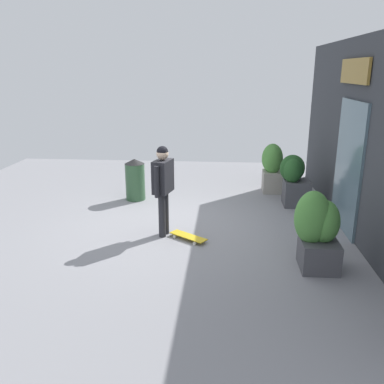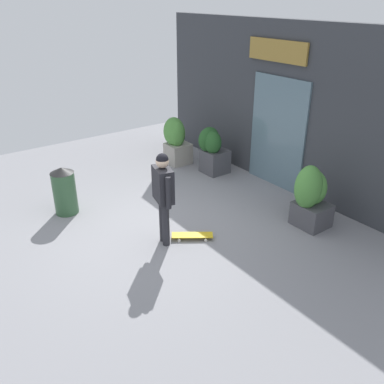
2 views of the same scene
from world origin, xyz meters
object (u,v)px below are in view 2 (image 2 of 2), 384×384
planter_box_left (176,139)px  skateboard (192,235)px  skateboarder (163,190)px  planter_box_right (311,195)px  trash_bin (64,190)px  planter_box_mid (212,150)px

planter_box_left → skateboard: bearing=-29.7°
skateboard → planter_box_left: planter_box_left is taller
planter_box_left → skateboarder: bearing=-37.2°
skateboarder → planter_box_right: 2.83m
planter_box_right → trash_bin: size_ratio=1.26×
skateboard → trash_bin: 2.79m
planter_box_right → planter_box_left: bearing=-176.8°
skateboard → planter_box_mid: planter_box_mid is taller
planter_box_right → skateboarder: bearing=-113.1°
planter_box_left → trash_bin: 3.48m
skateboard → planter_box_mid: bearing=80.0°
planter_box_left → planter_box_mid: size_ratio=1.06×
planter_box_mid → skateboard: bearing=-45.2°
planter_box_left → trash_bin: planter_box_left is taller
planter_box_left → planter_box_mid: planter_box_left is taller
skateboarder → trash_bin: bearing=129.3°
skateboarder → skateboard: 1.11m
planter_box_left → planter_box_right: planter_box_right is taller
skateboarder → skateboard: (0.18, 0.48, -0.99)m
planter_box_left → trash_bin: bearing=-74.3°
skateboard → planter_box_right: bearing=11.6°
skateboarder → planter_box_mid: (-2.03, 2.71, -0.46)m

